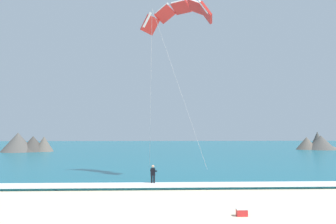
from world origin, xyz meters
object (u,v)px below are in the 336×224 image
object	(u,v)px
kite_primary	(179,13)
cooler_box	(242,212)
kitesurfer	(153,174)
surfboard	(153,186)

from	to	relation	value
kite_primary	cooler_box	distance (m)	20.25
kitesurfer	cooler_box	distance (m)	10.97
surfboard	cooler_box	xyz separation A→B (m)	(4.68, -9.87, 0.18)
kitesurfer	surfboard	bearing A→B (deg)	-106.61
kitesurfer	cooler_box	world-z (taller)	kitesurfer
surfboard	kite_primary	xyz separation A→B (m)	(2.35, 3.24, 15.43)
surfboard	kitesurfer	size ratio (longest dim) A/B	0.87
kitesurfer	kite_primary	xyz separation A→B (m)	(2.34, 3.22, 14.51)
cooler_box	kite_primary	bearing A→B (deg)	100.10
kite_primary	kitesurfer	bearing A→B (deg)	-126.06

